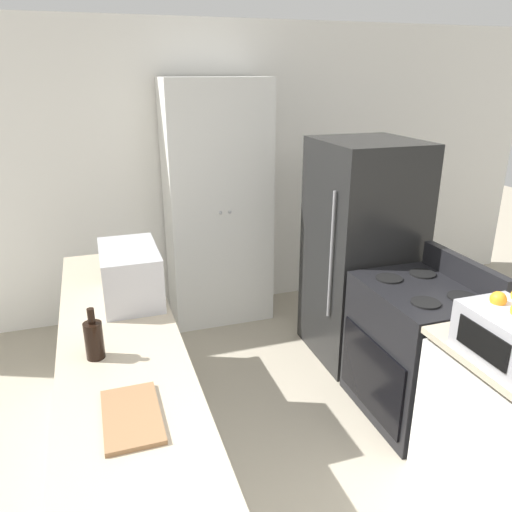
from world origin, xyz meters
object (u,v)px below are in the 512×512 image
Objects in this scene: refrigerator at (361,252)px; microwave at (131,274)px; toaster_oven at (510,337)px; wine_bottle at (94,339)px; pantry_cabinet at (218,205)px; stove at (416,350)px.

microwave is at bearing -167.21° from refrigerator.
wine_bottle is at bearing 161.26° from toaster_oven.
pantry_cabinet is 4.01× the size of microwave.
toaster_oven is at bearing -99.48° from stove.
microwave is (-1.77, -0.40, 0.21)m from refrigerator.
refrigerator is at bearing 26.88° from wine_bottle.
stove is 2.05m from wine_bottle.
microwave is 2.09× the size of wine_bottle.
refrigerator is (0.89, -0.97, -0.21)m from pantry_cabinet.
wine_bottle reaches higher than stove.
refrigerator reaches higher than microwave.
pantry_cabinet reaches higher than stove.
stove is at bearing -64.32° from pantry_cabinet.
pantry_cabinet is 2.70m from toaster_oven.
pantry_cabinet reaches higher than refrigerator.
refrigerator is at bearing 88.04° from stove.
pantry_cabinet is at bearing 60.90° from wine_bottle.
pantry_cabinet is 2.00× the size of stove.
pantry_cabinet is at bearing 115.68° from stove.
refrigerator reaches higher than toaster_oven.
refrigerator is 3.22× the size of microwave.
pantry_cabinet reaches higher than toaster_oven.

